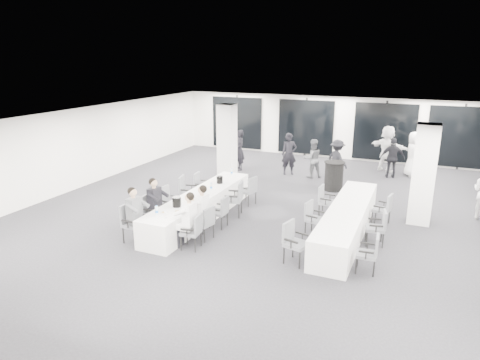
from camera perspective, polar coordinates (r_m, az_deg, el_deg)
The scene contains 42 objects.
room at distance 13.27m, azimuth 8.89°, elevation 2.32°, with size 14.04×16.04×2.84m.
column_left at distance 16.42m, azimuth -1.74°, elevation 5.22°, with size 0.60×0.60×2.80m, color white.
column_right at distance 12.76m, azimuth 23.28°, elevation 0.68°, with size 0.60×0.60×2.80m, color white.
banquet_table_main at distance 12.35m, azimuth -5.31°, elevation -3.51°, with size 0.90×5.00×0.75m, color white.
banquet_table_side at distance 11.58m, azimuth 14.05°, elevation -5.31°, with size 0.90×5.00×0.75m, color white.
cocktail_table at distance 15.24m, azimuth 12.41°, elevation 0.55°, with size 0.73×0.73×1.01m.
chair_main_left_near at distance 11.12m, azimuth -14.28°, elevation -5.23°, with size 0.50×0.56×0.98m.
chair_main_left_second at distance 11.78m, azimuth -11.66°, elevation -3.87°, with size 0.50×0.56×0.97m.
chair_main_left_mid at distance 12.38m, azimuth -9.61°, elevation -2.77°, with size 0.54×0.58×0.96m.
chair_main_left_fourth at distance 13.22m, azimuth -7.16°, elevation -1.34°, with size 0.61×0.64×1.00m.
chair_main_left_far at distance 13.96m, azimuth -5.29°, elevation -0.59°, with size 0.50×0.54×0.89m.
chair_main_right_near at distance 10.43m, azimuth -6.19°, elevation -6.57°, with size 0.50×0.54×0.89m.
chair_main_right_second at distance 10.93m, azimuth -4.62°, elevation -5.48°, with size 0.52×0.55×0.87m.
chair_main_right_mid at distance 11.66m, azimuth -2.58°, elevation -4.01°, with size 0.45×0.50×0.88m.
chair_main_right_fourth at distance 12.46m, azimuth -0.55°, elevation -2.21°, with size 0.63×0.66×1.03m.
chair_main_right_far at distance 13.41m, azimuth 1.24°, elevation -1.18°, with size 0.56×0.58×0.91m.
chair_side_left_near at distance 9.79m, azimuth 7.14°, elevation -7.90°, with size 0.58×0.61×0.96m.
chair_side_left_mid at distance 11.37m, azimuth 9.69°, elevation -4.75°, with size 0.53×0.56×0.89m.
chair_side_left_far at distance 12.70m, azimuth 11.28°, elevation -2.51°, with size 0.48×0.53×0.91m.
chair_side_right_near at distance 9.71m, azimuth 16.98°, elevation -9.08°, with size 0.47×0.51×0.87m.
chair_side_right_mid at distance 11.13m, azimuth 18.00°, elevation -5.78°, with size 0.53×0.56×0.90m.
chair_side_right_far at distance 12.47m, azimuth 18.70°, elevation -3.49°, with size 0.52×0.55×0.89m.
seated_guest_a at distance 10.93m, azimuth -13.67°, elevation -4.13°, with size 0.50×0.38×1.44m.
seated_guest_b at distance 11.60m, azimuth -11.05°, elevation -2.77°, with size 0.50×0.38×1.44m.
seated_guest_c at distance 10.38m, azimuth -7.04°, elevation -4.87°, with size 0.50×0.38×1.44m.
seated_guest_d at distance 10.90m, azimuth -5.35°, elevation -3.78°, with size 0.50×0.38×1.44m.
standing_guest_a at distance 16.91m, azimuth 6.58°, elevation 3.83°, with size 0.68×0.55×1.86m, color black.
standing_guest_b at distance 16.59m, azimuth 9.65°, elevation 3.18°, with size 0.82×0.50×1.70m, color #515458.
standing_guest_c at distance 16.67m, azimuth 12.84°, elevation 3.06°, with size 1.10×0.56×1.70m, color black.
standing_guest_d at distance 17.34m, azimuth 19.70°, elevation 3.12°, with size 1.04×0.58×1.77m, color black.
standing_guest_e at distance 17.85m, azimuth 22.11°, elevation 3.58°, with size 0.95×0.58×1.98m, color white.
standing_guest_f at distance 18.29m, azimuth 19.06°, elevation 4.37°, with size 1.93×0.74×2.11m, color white.
standing_guest_g at distance 17.50m, azimuth -0.08°, elevation 4.38°, with size 0.69×0.55×1.88m, color black.
ice_bucket_near at distance 11.24m, azimuth -8.43°, elevation -2.90°, with size 0.23×0.23×0.26m, color black.
ice_bucket_far at distance 13.18m, azimuth -2.72°, elevation 0.04°, with size 0.20×0.20×0.22m, color black.
water_bottle_a at distance 10.74m, azimuth -11.05°, elevation -4.03°, with size 0.07×0.07×0.23m, color silver.
water_bottle_b at distance 12.50m, azimuth -3.87°, elevation -0.90°, with size 0.07×0.07×0.22m, color silver.
water_bottle_c at distance 14.08m, azimuth -1.12°, elevation 1.09°, with size 0.07×0.07×0.21m, color silver.
plate_a at distance 10.89m, azimuth -10.09°, elevation -4.28°, with size 0.20×0.20×0.03m.
plate_b at distance 10.90m, azimuth -8.31°, elevation -4.17°, with size 0.21×0.21×0.03m.
plate_c at distance 11.69m, azimuth -6.38°, elevation -2.68°, with size 0.21×0.21×0.03m.
wine_glass at distance 10.50m, azimuth -9.90°, elevation -4.24°, with size 0.08×0.08×0.20m.
Camera 1 is at (4.09, -11.37, 4.53)m, focal length 32.00 mm.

